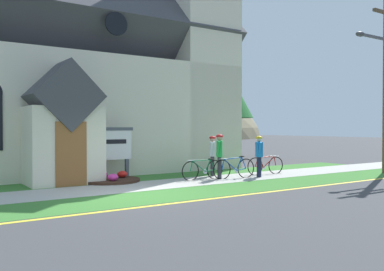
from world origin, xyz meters
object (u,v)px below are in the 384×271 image
(bicycle_orange, at_px, (265,165))
(cyclist_in_yellow_jersey, at_px, (212,153))
(bicycle_black, at_px, (203,169))
(church_sign, at_px, (104,145))
(roadside_conifer, at_px, (219,86))
(bicycle_blue, at_px, (234,168))
(cyclist_in_white_jersey, at_px, (259,153))
(cyclist_in_orange_jersey, at_px, (220,153))

(bicycle_orange, distance_m, cyclist_in_yellow_jersey, 2.34)
(bicycle_black, height_order, cyclist_in_yellow_jersey, cyclist_in_yellow_jersey)
(church_sign, relative_size, bicycle_black, 1.28)
(cyclist_in_yellow_jersey, relative_size, roadside_conifer, 0.24)
(bicycle_blue, height_order, cyclist_in_white_jersey, cyclist_in_white_jersey)
(cyclist_in_orange_jersey, xyz_separation_m, roadside_conifer, (6.55, 8.52, 3.56))
(church_sign, relative_size, cyclist_in_orange_jersey, 1.38)
(church_sign, bearing_deg, cyclist_in_white_jersey, -25.17)
(cyclist_in_yellow_jersey, distance_m, roadside_conifer, 10.51)
(bicycle_blue, bearing_deg, roadside_conifer, 55.43)
(church_sign, height_order, roadside_conifer, roadside_conifer)
(cyclist_in_orange_jersey, bearing_deg, bicycle_blue, -22.12)
(bicycle_orange, height_order, cyclist_in_yellow_jersey, cyclist_in_yellow_jersey)
(roadside_conifer, bearing_deg, bicycle_orange, -115.91)
(bicycle_blue, xyz_separation_m, cyclist_in_orange_jersey, (-0.53, 0.22, 0.58))
(bicycle_black, relative_size, cyclist_in_orange_jersey, 1.08)
(bicycle_blue, relative_size, cyclist_in_white_jersey, 1.14)
(church_sign, xyz_separation_m, cyclist_in_yellow_jersey, (3.99, -1.20, -0.36))
(bicycle_black, distance_m, roadside_conifer, 11.74)
(church_sign, xyz_separation_m, cyclist_in_orange_jersey, (3.67, -2.07, -0.30))
(cyclist_in_white_jersey, height_order, roadside_conifer, roadside_conifer)
(cyclist_in_white_jersey, bearing_deg, bicycle_orange, 33.09)
(cyclist_in_white_jersey, distance_m, cyclist_in_yellow_jersey, 1.81)
(church_sign, distance_m, bicycle_black, 3.70)
(cyclist_in_orange_jersey, relative_size, cyclist_in_yellow_jersey, 1.05)
(cyclist_in_orange_jersey, height_order, cyclist_in_yellow_jersey, cyclist_in_orange_jersey)
(cyclist_in_orange_jersey, bearing_deg, roadside_conifer, 52.46)
(bicycle_black, xyz_separation_m, bicycle_orange, (3.11, -0.02, 0.00))
(bicycle_orange, relative_size, cyclist_in_yellow_jersey, 1.10)
(bicycle_blue, xyz_separation_m, bicycle_orange, (1.97, 0.39, -0.02))
(church_sign, distance_m, cyclist_in_orange_jersey, 4.23)
(roadside_conifer, bearing_deg, bicycle_blue, -124.57)
(bicycle_orange, bearing_deg, church_sign, 162.95)
(cyclist_in_white_jersey, bearing_deg, roadside_conifer, 60.99)
(bicycle_black, xyz_separation_m, bicycle_blue, (1.14, -0.42, 0.02))
(church_sign, distance_m, cyclist_in_white_jersey, 5.83)
(church_sign, distance_m, bicycle_blue, 4.86)
(bicycle_blue, distance_m, roadside_conifer, 11.39)
(bicycle_black, xyz_separation_m, cyclist_in_yellow_jersey, (0.93, 0.67, 0.54))
(bicycle_black, bearing_deg, cyclist_in_orange_jersey, -18.18)
(bicycle_blue, bearing_deg, cyclist_in_orange_jersey, 157.88)
(bicycle_blue, distance_m, cyclist_in_yellow_jersey, 1.22)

